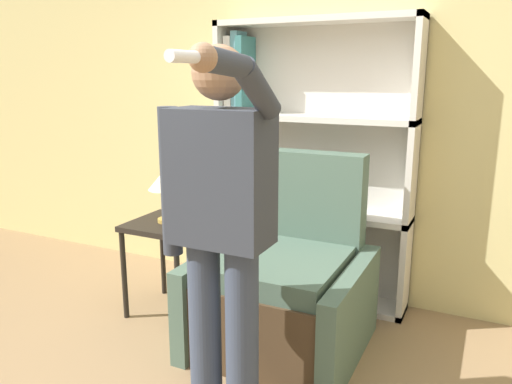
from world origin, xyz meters
name	(u,v)px	position (x,y,z in m)	size (l,w,h in m)	color
wall_back	(328,106)	(0.00, 2.03, 1.40)	(8.00, 0.06, 2.80)	#DBCC84
bookcase	(296,164)	(-0.18, 1.87, 0.99)	(1.41, 0.28, 1.99)	silver
armchair	(285,287)	(0.04, 1.18, 0.36)	(0.96, 0.95, 1.15)	#4C3823
person_standing	(220,222)	(0.07, 0.34, 1.00)	(0.58, 0.78, 1.74)	#384256
side_table	(168,237)	(-0.84, 1.21, 0.54)	(0.49, 0.49, 0.65)	black
table_lamp	(166,182)	(-0.84, 1.21, 0.93)	(0.24, 0.24, 0.36)	gold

